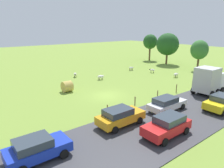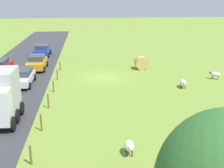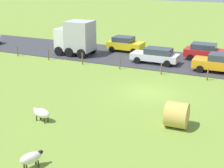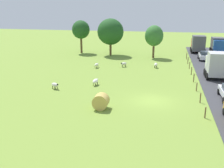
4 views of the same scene
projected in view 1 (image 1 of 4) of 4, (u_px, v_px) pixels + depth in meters
ground_plane at (107, 96)px, 26.84m from camera, size 160.00×160.00×0.00m
road_strip at (167, 121)px, 19.62m from camera, size 8.00×80.00×0.06m
sheep_0 at (75, 74)px, 36.53m from camera, size 1.17×0.91×0.77m
sheep_1 at (131, 68)px, 42.20m from camera, size 0.63×1.15×0.75m
sheep_2 at (152, 70)px, 40.02m from camera, size 1.04×0.97×0.77m
sheep_3 at (101, 77)px, 34.79m from camera, size 0.70×1.30×0.80m
sheep_4 at (176, 74)px, 36.38m from camera, size 0.56×1.08×0.79m
hay_bale_0 at (67, 86)px, 28.29m from camera, size 1.52×1.28×1.49m
tree_0 at (199, 50)px, 41.27m from camera, size 3.45×3.45×6.14m
tree_1 at (168, 44)px, 48.33m from camera, size 5.18×5.18×7.26m
tree_2 at (150, 42)px, 54.11m from camera, size 3.65×3.65×6.78m
fence_post_0 at (107, 109)px, 21.03m from camera, size 0.12×0.12×1.02m
fence_post_1 at (135, 101)px, 23.37m from camera, size 0.12×0.12×1.05m
fence_post_2 at (158, 94)px, 25.71m from camera, size 0.12×0.12×1.03m
fence_post_3 at (176, 88)px, 28.03m from camera, size 0.12×0.12×1.14m
fence_post_4 at (192, 84)px, 30.37m from camera, size 0.12×0.12×1.15m
fence_post_5 at (206, 80)px, 32.71m from camera, size 0.12×0.12×1.10m
fence_post_6 at (218, 76)px, 35.04m from camera, size 0.12×0.12×1.13m
truck_1 at (209, 80)px, 26.82m from camera, size 2.70×3.83×3.59m
car_0 at (167, 125)px, 16.77m from camera, size 2.11×4.30×1.65m
car_2 at (37, 148)px, 13.64m from camera, size 2.21×4.15×1.58m
car_3 at (167, 103)px, 21.75m from camera, size 2.05×4.56×1.49m
car_4 at (120, 116)px, 18.51m from camera, size 2.13×4.48×1.62m
car_7 at (221, 102)px, 21.88m from camera, size 2.21×3.90×1.62m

